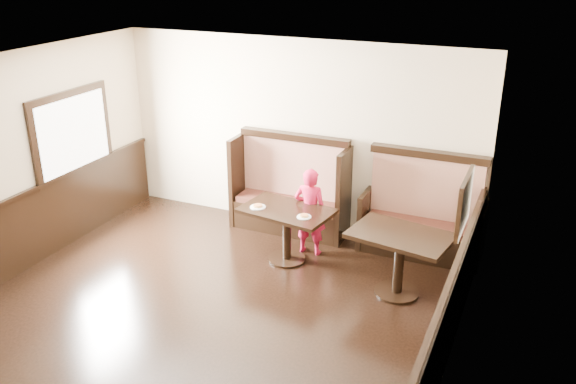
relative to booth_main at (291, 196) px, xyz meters
The scene contains 9 objects.
ground 3.34m from the booth_main, 90.00° to the right, with size 7.00×7.00×0.00m, color black.
room_shell 3.03m from the booth_main, 95.65° to the right, with size 7.00×7.00×7.00m.
booth_main is the anchor object (origin of this frame).
booth_neighbor 1.95m from the booth_main, ahead, with size 1.65×0.72×1.45m.
table_main 1.01m from the booth_main, 69.72° to the right, with size 1.28×0.90×0.75m.
table_neighbor 2.27m from the booth_main, 31.57° to the right, with size 1.28×0.95×0.81m.
child 0.83m from the booth_main, 48.07° to the right, with size 0.45×0.30×1.24m, color #B91337.
pizza_plate_left 1.07m from the booth_main, 91.35° to the right, with size 0.21×0.21×0.04m.
pizza_plate_right 1.29m from the booth_main, 58.98° to the right, with size 0.19×0.19×0.03m.
Camera 1 is at (3.31, -4.36, 3.98)m, focal length 38.00 mm.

